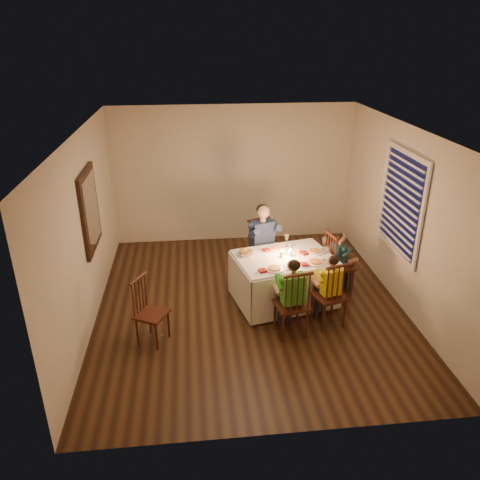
{
  "coord_description": "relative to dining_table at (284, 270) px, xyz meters",
  "views": [
    {
      "loc": [
        -0.81,
        -6.0,
        3.79
      ],
      "look_at": [
        -0.13,
        0.15,
        1.01
      ],
      "focal_mm": 35.0,
      "sensor_mm": 36.0,
      "label": 1
    }
  ],
  "objects": [
    {
      "name": "child_teal",
      "position": [
        0.91,
        0.19,
        -0.53
      ],
      "size": [
        0.34,
        0.37,
        1.0
      ],
      "primitive_type": null,
      "rotation": [
        0.0,
        0.0,
        1.76
      ],
      "color": "#1A3842",
      "rests_on": "ground"
    },
    {
      "name": "setting_teal",
      "position": [
        0.48,
        0.11,
        0.22
      ],
      "size": [
        0.31,
        0.31,
        0.02
      ],
      "primitive_type": "cylinder",
      "rotation": [
        0.0,
        0.0,
        0.22
      ],
      "color": "white",
      "rests_on": "dining_table"
    },
    {
      "name": "ceiling",
      "position": [
        -0.52,
        -0.06,
        2.07
      ],
      "size": [
        5.0,
        5.0,
        0.0
      ],
      "primitive_type": "plane",
      "color": "white",
      "rests_on": "wall_back"
    },
    {
      "name": "chair_extra",
      "position": [
        -1.91,
        -0.8,
        -0.53
      ],
      "size": [
        0.5,
        0.51,
        0.93
      ],
      "primitive_type": null,
      "rotation": [
        0.0,
        0.0,
        1.08
      ],
      "color": "#37180F",
      "rests_on": "ground"
    },
    {
      "name": "squash",
      "position": [
        -0.58,
        0.18,
        0.26
      ],
      "size": [
        0.09,
        0.09,
        0.09
      ],
      "primitive_type": "sphere",
      "color": "yellow",
      "rests_on": "dining_table"
    },
    {
      "name": "child_green",
      "position": [
        -0.07,
        -0.84,
        -0.53
      ],
      "size": [
        0.44,
        0.42,
        1.13
      ],
      "primitive_type": null,
      "rotation": [
        0.0,
        0.0,
        3.31
      ],
      "color": "green",
      "rests_on": "ground"
    },
    {
      "name": "dining_table",
      "position": [
        0.0,
        0.0,
        0.0
      ],
      "size": [
        1.62,
        1.32,
        0.71
      ],
      "rotation": [
        0.0,
        0.0,
        0.22
      ],
      "color": "white",
      "rests_on": "ground"
    },
    {
      "name": "wall_left",
      "position": [
        -2.77,
        -0.06,
        0.77
      ],
      "size": [
        0.02,
        5.0,
        2.6
      ],
      "primitive_type": "cube",
      "color": "beige",
      "rests_on": "ground"
    },
    {
      "name": "child_yellow",
      "position": [
        0.5,
        -0.67,
        -0.53
      ],
      "size": [
        0.43,
        0.41,
        1.07
      ],
      "primitive_type": null,
      "rotation": [
        0.0,
        0.0,
        3.4
      ],
      "color": "yellow",
      "rests_on": "ground"
    },
    {
      "name": "ground",
      "position": [
        -0.52,
        -0.06,
        -0.53
      ],
      "size": [
        5.0,
        5.0,
        0.0
      ],
      "primitive_type": "plane",
      "color": "black",
      "rests_on": "ground"
    },
    {
      "name": "chair_near_left",
      "position": [
        -0.07,
        -0.84,
        -0.53
      ],
      "size": [
        0.48,
        0.46,
        1.01
      ],
      "primitive_type": null,
      "rotation": [
        0.0,
        0.0,
        3.31
      ],
      "color": "#37180F",
      "rests_on": "ground"
    },
    {
      "name": "chair_adult",
      "position": [
        -0.21,
        0.75,
        -0.53
      ],
      "size": [
        0.51,
        0.5,
        1.01
      ],
      "primitive_type": null,
      "rotation": [
        0.0,
        0.0,
        0.29
      ],
      "color": "#37180F",
      "rests_on": "ground"
    },
    {
      "name": "orange_fruit",
      "position": [
        0.24,
        0.1,
        0.25
      ],
      "size": [
        0.08,
        0.08,
        0.08
      ],
      "primitive_type": "sphere",
      "color": "orange",
      "rests_on": "dining_table"
    },
    {
      "name": "chair_near_right",
      "position": [
        0.5,
        -0.67,
        -0.53
      ],
      "size": [
        0.5,
        0.49,
        1.01
      ],
      "primitive_type": null,
      "rotation": [
        0.0,
        0.0,
        3.4
      ],
      "color": "#37180F",
      "rests_on": "ground"
    },
    {
      "name": "setting_adult",
      "position": [
        -0.06,
        0.28,
        0.22
      ],
      "size": [
        0.31,
        0.31,
        0.02
      ],
      "primitive_type": "cylinder",
      "rotation": [
        0.0,
        0.0,
        0.22
      ],
      "color": "white",
      "rests_on": "dining_table"
    },
    {
      "name": "chair_end",
      "position": [
        0.91,
        0.19,
        -0.53
      ],
      "size": [
        0.47,
        0.49,
        1.01
      ],
      "primitive_type": null,
      "rotation": [
        0.0,
        0.0,
        1.76
      ],
      "color": "#37180F",
      "rests_on": "ground"
    },
    {
      "name": "candle_right",
      "position": [
        0.08,
        0.02,
        0.26
      ],
      "size": [
        0.06,
        0.06,
        0.1
      ],
      "primitive_type": "cylinder",
      "color": "white",
      "rests_on": "dining_table"
    },
    {
      "name": "wall_back",
      "position": [
        -0.52,
        2.44,
        0.77
      ],
      "size": [
        4.5,
        0.02,
        2.6
      ],
      "primitive_type": "cube",
      "color": "beige",
      "rests_on": "ground"
    },
    {
      "name": "setting_green",
      "position": [
        -0.22,
        -0.38,
        0.22
      ],
      "size": [
        0.31,
        0.31,
        0.02
      ],
      "primitive_type": "cylinder",
      "rotation": [
        0.0,
        0.0,
        0.22
      ],
      "color": "white",
      "rests_on": "dining_table"
    },
    {
      "name": "candle_left",
      "position": [
        -0.06,
        -0.01,
        0.26
      ],
      "size": [
        0.06,
        0.06,
        0.1
      ],
      "primitive_type": "cylinder",
      "color": "white",
      "rests_on": "dining_table"
    },
    {
      "name": "wall_mirror",
      "position": [
        -2.74,
        0.24,
        0.97
      ],
      "size": [
        0.06,
        0.95,
        1.15
      ],
      "color": "black",
      "rests_on": "wall_left"
    },
    {
      "name": "serving_bowl",
      "position": [
        -0.57,
        0.13,
        0.24
      ],
      "size": [
        0.25,
        0.25,
        0.06
      ],
      "primitive_type": "imported",
      "rotation": [
        0.0,
        0.0,
        -0.05
      ],
      "color": "white",
      "rests_on": "dining_table"
    },
    {
      "name": "wall_right",
      "position": [
        1.73,
        -0.06,
        0.77
      ],
      "size": [
        0.02,
        5.0,
        2.6
      ],
      "primitive_type": "cube",
      "color": "beige",
      "rests_on": "ground"
    },
    {
      "name": "window_blinds",
      "position": [
        1.68,
        0.04,
        0.97
      ],
      "size": [
        0.07,
        1.34,
        1.54
      ],
      "color": "#0D0F36",
      "rests_on": "wall_right"
    },
    {
      "name": "adult",
      "position": [
        -0.21,
        0.75,
        -0.53
      ],
      "size": [
        0.59,
        0.56,
        1.29
      ],
      "primitive_type": null,
      "rotation": [
        0.0,
        0.0,
        0.29
      ],
      "color": "navy",
      "rests_on": "ground"
    },
    {
      "name": "setting_yellow",
      "position": [
        0.4,
        -0.24,
        0.22
      ],
      "size": [
        0.31,
        0.31,
        0.02
      ],
      "primitive_type": "cylinder",
      "rotation": [
        0.0,
        0.0,
        0.22
      ],
      "color": "white",
      "rests_on": "dining_table"
    }
  ]
}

